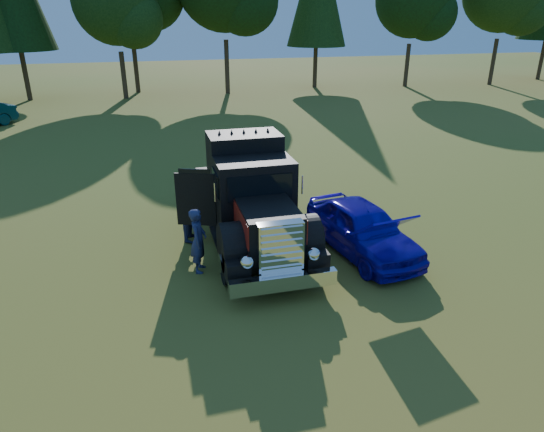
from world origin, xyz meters
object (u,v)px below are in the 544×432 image
Objects in this scene: hotrod_coupe at (363,228)px; spectator_near at (198,240)px; diamond_t_truck at (251,201)px; spectator_far at (193,211)px.

spectator_near is (-4.47, 0.08, 0.14)m from hotrod_coupe.
diamond_t_truck is at bearing -36.75° from spectator_near.
hotrod_coupe is 2.49× the size of spectator_far.
diamond_t_truck is 3.18m from hotrod_coupe.
spectator_far is at bearing 157.83° from diamond_t_truck.
hotrod_coupe is (2.81, -1.38, -0.57)m from diamond_t_truck.
spectator_far is at bearing 155.27° from hotrod_coupe.
diamond_t_truck is 1.62× the size of hotrod_coupe.
diamond_t_truck is 4.04× the size of spectator_far.
hotrod_coupe reaches higher than spectator_far.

